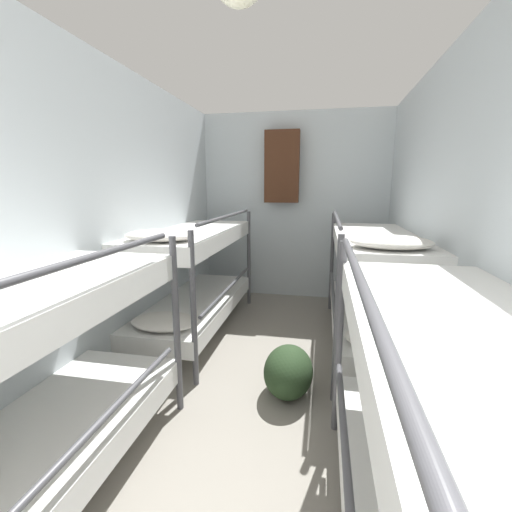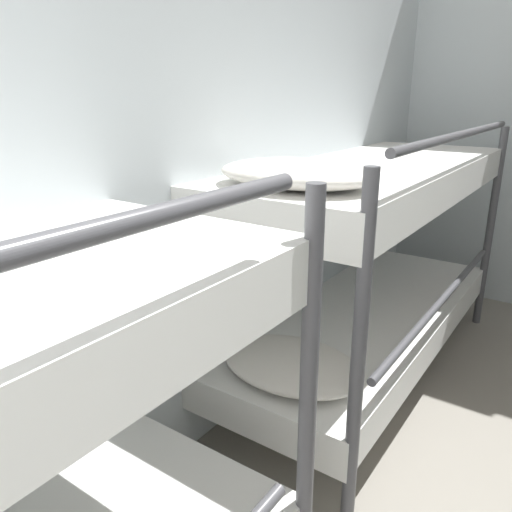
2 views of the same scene
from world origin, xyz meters
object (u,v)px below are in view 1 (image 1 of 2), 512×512
object	(u,v)px
bunk_stack_right_near	(476,485)
duffel_bag	(288,371)
bunk_stack_right_far	(373,282)
hanging_coat	(282,167)
bunk_stack_left_far	(194,273)

from	to	relation	value
bunk_stack_right_near	duffel_bag	bearing A→B (deg)	116.70
bunk_stack_right_far	hanging_coat	xyz separation A→B (m)	(-1.01, 1.34, 1.09)
bunk_stack_right_near	duffel_bag	world-z (taller)	bunk_stack_right_near
bunk_stack_right_near	hanging_coat	size ratio (longest dim) A/B	2.16
hanging_coat	bunk_stack_left_far	bearing A→B (deg)	-117.91
bunk_stack_right_far	hanging_coat	distance (m)	2.00
bunk_stack_left_far	hanging_coat	size ratio (longest dim) A/B	2.16
bunk_stack_left_far	bunk_stack_right_far	bearing A→B (deg)	0.00
bunk_stack_left_far	duffel_bag	size ratio (longest dim) A/B	4.05
bunk_stack_left_far	bunk_stack_right_far	xyz separation A→B (m)	(1.72, 0.00, 0.00)
bunk_stack_right_near	bunk_stack_right_far	bearing A→B (deg)	90.00
bunk_stack_right_near	hanging_coat	bearing A→B (deg)	105.88
bunk_stack_left_far	duffel_bag	world-z (taller)	bunk_stack_left_far
bunk_stack_right_far	duffel_bag	bearing A→B (deg)	-127.30
bunk_stack_left_far	hanging_coat	world-z (taller)	hanging_coat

